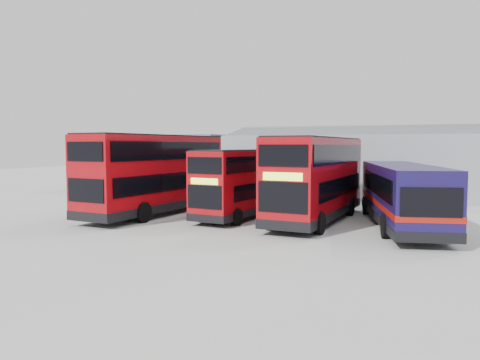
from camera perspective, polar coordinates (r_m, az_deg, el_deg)
ground_plane at (r=23.08m, az=0.57°, el=-6.21°), size 120.00×120.00×0.00m
office_block at (r=44.94m, az=-8.65°, el=2.13°), size 12.30×8.32×5.12m
maintenance_shed at (r=41.43m, az=20.64°, el=1.77°), size 30.50×12.00×5.89m
double_decker_left at (r=28.78m, az=-10.23°, el=0.61°), size 4.13×11.63×4.82m
double_decker_centre at (r=27.57m, az=0.85°, el=-0.39°), size 3.56×9.53×3.94m
double_decker_right at (r=26.10m, az=9.38°, el=0.05°), size 3.67×11.14×4.63m
single_decker_blue at (r=25.40m, az=19.10°, el=-1.87°), size 5.01×12.05×3.19m
panel_van at (r=41.49m, az=-11.61°, el=0.07°), size 2.29×5.14×2.22m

